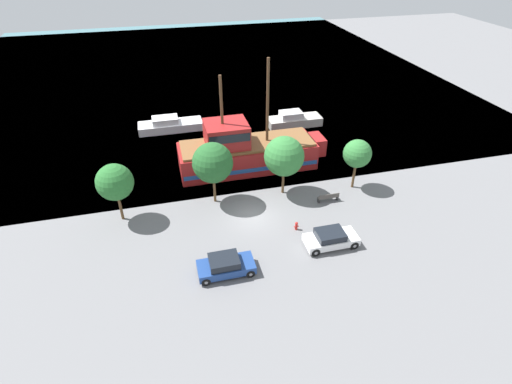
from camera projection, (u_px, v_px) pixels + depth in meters
ground_plane at (253, 217)px, 35.39m from camera, size 160.00×160.00×0.00m
water_surface at (193, 70)px, 70.74m from camera, size 80.00×80.00×0.00m
pirate_ship at (245, 151)px, 41.52m from camera, size 15.44×4.73×11.35m
moored_boat_dockside at (170, 125)px, 49.89m from camera, size 7.86×2.59×1.73m
moored_boat_outer at (294, 120)px, 51.00m from camera, size 6.86×2.45×1.90m
parked_car_curb_front at (225, 265)px, 29.32m from camera, size 4.20×2.01×1.45m
parked_car_curb_mid at (331, 238)px, 31.85m from camera, size 4.27×1.99×1.40m
fire_hydrant at (296, 226)px, 33.68m from camera, size 0.42×0.25×0.76m
bench_promenade_east at (328, 197)px, 37.10m from camera, size 2.00×0.45×0.85m
tree_row_east at (115, 182)px, 33.03m from camera, size 3.11×3.11×5.36m
tree_row_mideast at (213, 163)px, 35.08m from camera, size 3.64×3.64×5.94m
tree_row_midwest at (284, 156)px, 36.38m from camera, size 3.71×3.71×5.82m
tree_row_west at (357, 154)px, 37.33m from camera, size 2.67×2.67×5.04m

